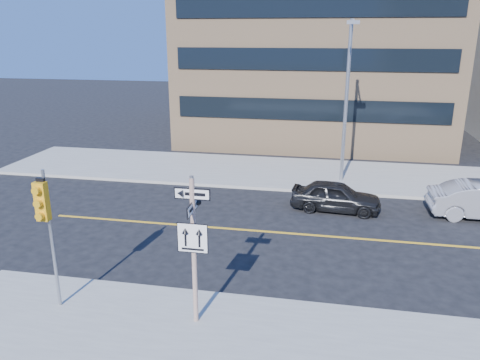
% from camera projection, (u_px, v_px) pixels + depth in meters
% --- Properties ---
extents(ground, '(120.00, 120.00, 0.00)m').
position_uv_depth(ground, '(218.00, 279.00, 14.94)').
color(ground, black).
rests_on(ground, ground).
extents(sign_pole, '(0.92, 0.92, 4.06)m').
position_uv_depth(sign_pole, '(194.00, 243.00, 11.85)').
color(sign_pole, beige).
rests_on(sign_pole, near_sidewalk).
extents(traffic_signal, '(0.32, 0.45, 4.00)m').
position_uv_depth(traffic_signal, '(44.00, 212.00, 12.25)').
color(traffic_signal, gray).
rests_on(traffic_signal, near_sidewalk).
extents(parked_car_a, '(1.89, 4.00, 1.32)m').
position_uv_depth(parked_car_a, '(336.00, 196.00, 20.53)').
color(parked_car_a, black).
rests_on(parked_car_a, ground).
extents(streetlight_a, '(0.55, 2.25, 8.00)m').
position_uv_depth(streetlight_a, '(347.00, 92.00, 22.86)').
color(streetlight_a, gray).
rests_on(streetlight_a, far_sidewalk).
extents(building_brick, '(18.00, 18.00, 18.00)m').
position_uv_depth(building_brick, '(319.00, 12.00, 35.27)').
color(building_brick, tan).
rests_on(building_brick, ground).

